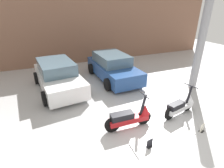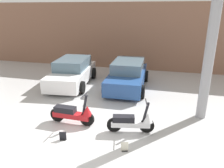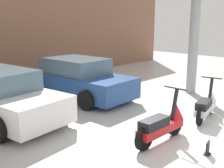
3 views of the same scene
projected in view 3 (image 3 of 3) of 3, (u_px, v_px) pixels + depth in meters
name	position (u px, v px, depth m)	size (l,w,h in m)	color
ground_plane	(213.00, 149.00, 5.58)	(28.00, 28.00, 0.00)	#B2B2B2
wall_back	(5.00, 33.00, 10.77)	(19.60, 0.12, 4.04)	#845B47
scooter_front_left	(163.00, 124.00, 5.86)	(1.57, 0.57, 1.10)	black
scooter_front_right	(206.00, 105.00, 7.25)	(1.45, 0.61, 1.02)	black
car_rear_left	(0.00, 96.00, 7.12)	(2.15, 3.94, 1.29)	white
car_rear_center	(78.00, 79.00, 9.25)	(1.94, 3.85, 1.29)	navy
placard_near_left_scooter	(208.00, 149.00, 5.33)	(0.20, 0.15, 0.26)	black
support_column_side	(194.00, 35.00, 9.49)	(0.33, 0.33, 4.04)	#99999E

